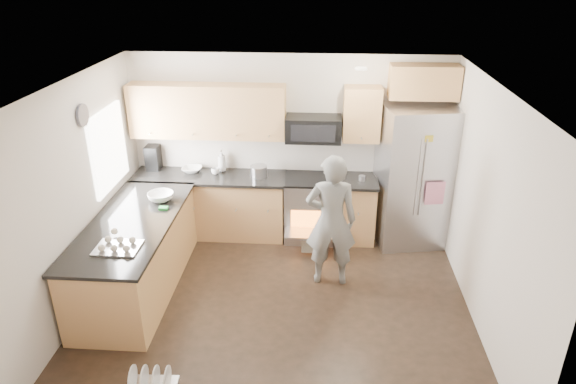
# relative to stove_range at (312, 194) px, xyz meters

# --- Properties ---
(ground) EXTENTS (4.50, 4.50, 0.00)m
(ground) POSITION_rel_stove_range_xyz_m (-0.35, -1.69, -0.68)
(ground) COLOR black
(ground) RESTS_ON ground
(room_shell) EXTENTS (4.54, 4.04, 2.62)m
(room_shell) POSITION_rel_stove_range_xyz_m (-0.39, -1.68, 1.00)
(room_shell) COLOR beige
(room_shell) RESTS_ON ground
(back_cabinet_run) EXTENTS (4.45, 0.64, 2.50)m
(back_cabinet_run) POSITION_rel_stove_range_xyz_m (-0.94, 0.06, 0.29)
(back_cabinet_run) COLOR tan
(back_cabinet_run) RESTS_ON ground
(peninsula) EXTENTS (0.96, 2.36, 1.03)m
(peninsula) POSITION_rel_stove_range_xyz_m (-2.10, -1.44, -0.21)
(peninsula) COLOR tan
(peninsula) RESTS_ON ground
(stove_range) EXTENTS (0.76, 0.97, 1.79)m
(stove_range) POSITION_rel_stove_range_xyz_m (0.00, 0.00, 0.00)
(stove_range) COLOR #B7B7BC
(stove_range) RESTS_ON ground
(refrigerator) EXTENTS (1.09, 0.91, 1.99)m
(refrigerator) POSITION_rel_stove_range_xyz_m (1.42, 0.01, 0.32)
(refrigerator) COLOR #B7B7BC
(refrigerator) RESTS_ON ground
(person) EXTENTS (0.63, 0.43, 1.71)m
(person) POSITION_rel_stove_range_xyz_m (0.26, -1.13, 0.18)
(person) COLOR slate
(person) RESTS_ON ground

